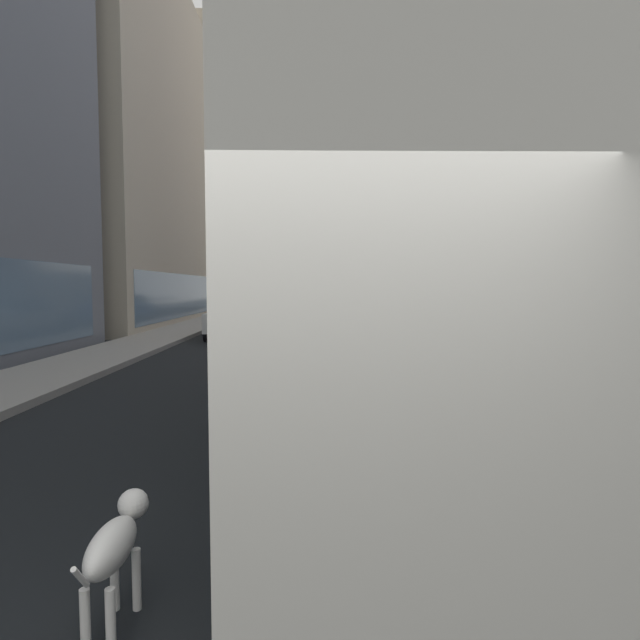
{
  "coord_description": "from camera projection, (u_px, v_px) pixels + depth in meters",
  "views": [
    {
      "loc": [
        0.25,
        -1.87,
        2.07
      ],
      "look_at": [
        0.48,
        8.3,
        1.4
      ],
      "focal_mm": 28.07,
      "sensor_mm": 36.0,
      "label": 1
    }
  ],
  "objects": [
    {
      "name": "pedestrian_with_handbag",
      "position": [
        521.0,
        333.0,
        11.58
      ],
      "size": [
        0.45,
        0.34,
        1.69
      ],
      "color": "#1E1E2D",
      "rests_on": "sidewalk_right"
    },
    {
      "name": "building_right_far",
      "position": [
        433.0,
        111.0,
        46.62
      ],
      "size": [
        8.2,
        14.07,
        37.03
      ],
      "color": "#B2A893",
      "rests_on": "ground"
    },
    {
      "name": "car_blue_hatchback",
      "position": [
        259.0,
        308.0,
        30.61
      ],
      "size": [
        1.84,
        4.46,
        1.62
      ],
      "color": "#4C6BB7",
      "rests_on": "ground"
    },
    {
      "name": "building_left_mid",
      "position": [
        84.0,
        143.0,
        26.95
      ],
      "size": [
        10.07,
        16.09,
        19.64
      ],
      "color": "#B2A893",
      "rests_on": "ground"
    },
    {
      "name": "car_white_van",
      "position": [
        235.0,
        317.0,
        20.71
      ],
      "size": [
        1.85,
        4.44,
        1.62
      ],
      "color": "silver",
      "rests_on": "ground"
    },
    {
      "name": "sidewalk_right",
      "position": [
        382.0,
        314.0,
        37.04
      ],
      "size": [
        2.4,
        110.0,
        0.15
      ],
      "primitive_type": "cube",
      "color": "#9E9991",
      "rests_on": "ground"
    },
    {
      "name": "dalmatian_dog",
      "position": [
        116.0,
        544.0,
        3.04
      ],
      "size": [
        0.22,
        0.96,
        0.72
      ],
      "color": "white",
      "rests_on": "ground"
    },
    {
      "name": "transit_bus",
      "position": [
        373.0,
        307.0,
        7.38
      ],
      "size": [
        2.78,
        11.53,
        3.05
      ],
      "color": "silver",
      "rests_on": "ground"
    },
    {
      "name": "building_left_far",
      "position": [
        178.0,
        191.0,
        46.27
      ],
      "size": [
        9.45,
        20.12,
        21.95
      ],
      "color": "#A0937F",
      "rests_on": "ground"
    },
    {
      "name": "box_truck",
      "position": [
        322.0,
        293.0,
        35.28
      ],
      "size": [
        2.3,
        7.5,
        3.05
      ],
      "color": "#A51919",
      "rests_on": "ground"
    },
    {
      "name": "ground_plane",
      "position": [
        305.0,
        315.0,
        36.91
      ],
      "size": [
        120.0,
        120.0,
        0.0
      ],
      "primitive_type": "plane",
      "color": "black"
    },
    {
      "name": "building_right_mid",
      "position": [
        506.0,
        117.0,
        29.48
      ],
      "size": [
        10.99,
        18.56,
        24.19
      ],
      "color": "slate",
      "rests_on": "ground"
    },
    {
      "name": "sidewalk_left",
      "position": [
        228.0,
        314.0,
        36.78
      ],
      "size": [
        2.4,
        110.0,
        0.15
      ],
      "primitive_type": "cube",
      "color": "gray",
      "rests_on": "ground"
    },
    {
      "name": "car_red_coupe",
      "position": [
        331.0,
        317.0,
        21.15
      ],
      "size": [
        1.82,
        4.49,
        1.62
      ],
      "color": "red",
      "rests_on": "ground"
    }
  ]
}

